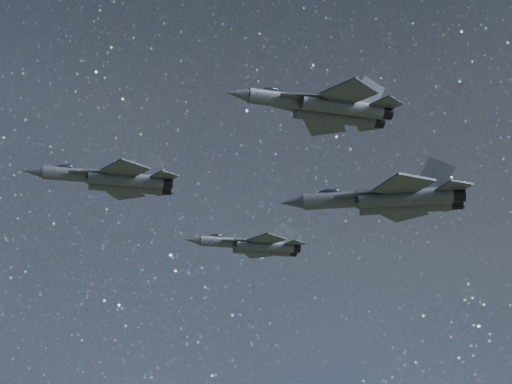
{
  "coord_description": "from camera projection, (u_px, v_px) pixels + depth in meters",
  "views": [
    {
      "loc": [
        -3.86,
        -72.11,
        120.32
      ],
      "look_at": [
        -0.46,
        -0.77,
        148.72
      ],
      "focal_mm": 50.0,
      "sensor_mm": 36.0,
      "label": 1
    }
  ],
  "objects": [
    {
      "name": "jet_slot",
      "position": [
        389.0,
        199.0,
        72.71
      ],
      "size": [
        19.64,
        13.46,
        4.93
      ],
      "rotation": [
        0.0,
        0.0,
        -0.21
      ],
      "color": "#32353F"
    },
    {
      "name": "jet_right",
      "position": [
        325.0,
        107.0,
        60.55
      ],
      "size": [
        15.13,
        10.37,
        3.8
      ],
      "rotation": [
        0.0,
        0.0,
        0.21
      ],
      "color": "#32353F"
    },
    {
      "name": "jet_lead",
      "position": [
        114.0,
        179.0,
        77.34
      ],
      "size": [
        16.78,
        11.64,
        4.22
      ],
      "rotation": [
        0.0,
        0.0,
        0.15
      ],
      "color": "#32353F"
    },
    {
      "name": "jet_left",
      "position": [
        254.0,
        245.0,
        97.48
      ],
      "size": [
        16.64,
        11.53,
        4.18
      ],
      "rotation": [
        0.0,
        0.0,
        0.16
      ],
      "color": "#32353F"
    }
  ]
}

